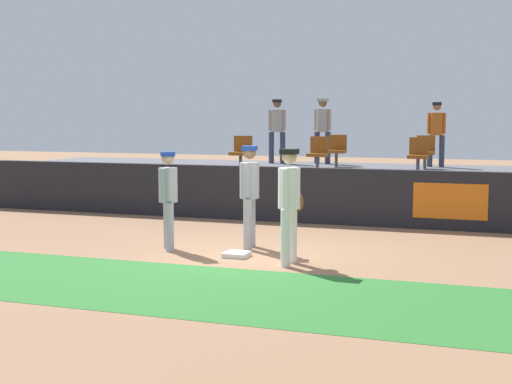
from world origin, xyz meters
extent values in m
plane|color=#936B4C|center=(0.00, 0.00, 0.00)|extent=(60.00, 60.00, 0.00)
cube|color=#2D722D|center=(0.00, -2.42, 0.00)|extent=(18.00, 2.80, 0.01)
cube|color=white|center=(-0.13, -0.14, 0.04)|extent=(0.40, 0.40, 0.08)
cylinder|color=white|center=(0.89, -0.30, 0.45)|extent=(0.15, 0.15, 0.91)
cylinder|color=white|center=(0.88, -0.63, 0.45)|extent=(0.15, 0.15, 0.91)
cylinder|color=white|center=(0.89, -0.47, 1.23)|extent=(0.37, 0.37, 0.64)
sphere|color=tan|center=(0.89, -0.47, 1.73)|extent=(0.24, 0.24, 0.24)
cube|color=black|center=(0.89, -0.47, 1.81)|extent=(0.26, 0.26, 0.08)
cylinder|color=white|center=(0.89, -0.26, 1.25)|extent=(0.09, 0.09, 0.60)
cylinder|color=white|center=(0.88, -0.68, 1.25)|extent=(0.09, 0.09, 0.60)
ellipsoid|color=brown|center=(1.00, -0.26, 0.99)|extent=(0.13, 0.21, 0.28)
cylinder|color=#9EA3AD|center=(-0.22, 0.85, 0.45)|extent=(0.15, 0.15, 0.90)
cylinder|color=#9EA3AD|center=(-0.17, 0.52, 0.45)|extent=(0.15, 0.15, 0.90)
cylinder|color=#9EA3AD|center=(-0.19, 0.68, 1.22)|extent=(0.40, 0.40, 0.64)
sphere|color=#8C6647|center=(-0.19, 0.68, 1.72)|extent=(0.24, 0.24, 0.24)
cube|color=#193899|center=(-0.19, 0.68, 1.80)|extent=(0.28, 0.28, 0.08)
cylinder|color=#9EA3AD|center=(-0.22, 0.89, 1.24)|extent=(0.09, 0.09, 0.60)
cylinder|color=#9EA3AD|center=(-0.16, 0.47, 1.24)|extent=(0.09, 0.09, 0.60)
cylinder|color=#9EA3AD|center=(-1.58, 0.18, 0.43)|extent=(0.15, 0.15, 0.86)
cylinder|color=#9EA3AD|center=(-1.40, -0.08, 0.43)|extent=(0.15, 0.15, 0.86)
cylinder|color=#9EA3AD|center=(-1.49, 0.05, 1.16)|extent=(0.46, 0.46, 0.60)
sphere|color=tan|center=(-1.49, 0.05, 1.63)|extent=(0.22, 0.22, 0.22)
cube|color=#193899|center=(-1.49, 0.05, 1.70)|extent=(0.33, 0.33, 0.08)
cylinder|color=#9EA3AD|center=(-1.60, 0.22, 1.18)|extent=(0.09, 0.09, 0.56)
cylinder|color=#9EA3AD|center=(-1.38, -0.11, 1.18)|extent=(0.09, 0.09, 0.56)
cube|color=black|center=(0.00, 3.99, 0.62)|extent=(18.00, 0.24, 1.24)
cube|color=orange|center=(3.07, 3.87, 0.62)|extent=(1.50, 0.02, 0.74)
cube|color=#59595E|center=(0.00, 6.56, 0.52)|extent=(18.00, 4.80, 1.05)
cylinder|color=#4C4C51|center=(2.24, 5.36, 1.25)|extent=(0.08, 0.08, 0.40)
cube|color=#8C4714|center=(2.24, 5.36, 1.45)|extent=(0.45, 0.44, 0.08)
cube|color=#8C4714|center=(2.24, 5.55, 1.69)|extent=(0.45, 0.06, 0.40)
cylinder|color=#4C4C51|center=(-2.10, 5.36, 1.25)|extent=(0.08, 0.08, 0.40)
cube|color=#8C4714|center=(-2.10, 5.36, 1.45)|extent=(0.48, 0.44, 0.08)
cube|color=#8C4714|center=(-2.10, 5.55, 1.69)|extent=(0.48, 0.06, 0.40)
cylinder|color=#4C4C51|center=(-0.13, 5.36, 1.25)|extent=(0.08, 0.08, 0.40)
cube|color=#8C4714|center=(-0.13, 5.36, 1.45)|extent=(0.44, 0.44, 0.08)
cube|color=#8C4714|center=(-0.13, 5.55, 1.69)|extent=(0.44, 0.06, 0.40)
cylinder|color=#4C4C51|center=(2.22, 7.16, 1.25)|extent=(0.08, 0.08, 0.40)
cube|color=#8C4714|center=(2.22, 7.16, 1.45)|extent=(0.46, 0.44, 0.08)
cube|color=#8C4714|center=(2.22, 7.35, 1.69)|extent=(0.46, 0.06, 0.40)
cylinder|color=#4C4C51|center=(-0.07, 7.16, 1.25)|extent=(0.08, 0.08, 0.40)
cube|color=#8C4714|center=(-0.07, 7.16, 1.45)|extent=(0.47, 0.44, 0.08)
cube|color=#8C4714|center=(-0.07, 7.35, 1.69)|extent=(0.47, 0.06, 0.40)
cylinder|color=#33384C|center=(-0.56, 8.23, 1.49)|extent=(0.15, 0.15, 0.90)
cylinder|color=#33384C|center=(-0.88, 8.28, 1.49)|extent=(0.15, 0.15, 0.90)
cylinder|color=#A5998C|center=(-0.72, 8.26, 2.26)|extent=(0.39, 0.39, 0.63)
sphere|color=brown|center=(-0.72, 8.26, 2.75)|extent=(0.23, 0.23, 0.23)
cube|color=#A5998C|center=(-0.72, 8.26, 2.83)|extent=(0.28, 0.28, 0.08)
cylinder|color=#A5998C|center=(-0.51, 8.23, 2.28)|extent=(0.09, 0.09, 0.59)
cylinder|color=#A5998C|center=(-0.93, 8.29, 2.28)|extent=(0.09, 0.09, 0.59)
cylinder|color=#33384C|center=(-1.80, 7.97, 1.49)|extent=(0.15, 0.15, 0.89)
cylinder|color=#33384C|center=(-2.12, 7.92, 1.49)|extent=(0.15, 0.15, 0.89)
cylinder|color=#A5998C|center=(-1.96, 7.94, 2.24)|extent=(0.39, 0.39, 0.62)
sphere|color=brown|center=(-1.96, 7.94, 2.73)|extent=(0.23, 0.23, 0.23)
cube|color=black|center=(-1.96, 7.94, 2.81)|extent=(0.28, 0.28, 0.08)
cylinder|color=#A5998C|center=(-1.76, 7.98, 2.26)|extent=(0.09, 0.09, 0.58)
cylinder|color=#A5998C|center=(-2.17, 7.91, 2.26)|extent=(0.09, 0.09, 0.58)
cylinder|color=#33384C|center=(2.57, 7.97, 1.46)|extent=(0.14, 0.14, 0.83)
cylinder|color=#33384C|center=(2.26, 7.95, 1.46)|extent=(0.14, 0.14, 0.83)
cylinder|color=#BF5919|center=(2.41, 7.96, 2.17)|extent=(0.34, 0.34, 0.59)
sphere|color=#8C6647|center=(2.41, 7.96, 2.63)|extent=(0.22, 0.22, 0.22)
cube|color=black|center=(2.41, 7.96, 2.70)|extent=(0.24, 0.24, 0.08)
cylinder|color=#BF5919|center=(2.61, 7.97, 2.19)|extent=(0.09, 0.09, 0.55)
cylinder|color=#BF5919|center=(2.22, 7.95, 2.19)|extent=(0.09, 0.09, 0.55)
camera|label=1|loc=(4.01, -11.05, 2.34)|focal=49.31mm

